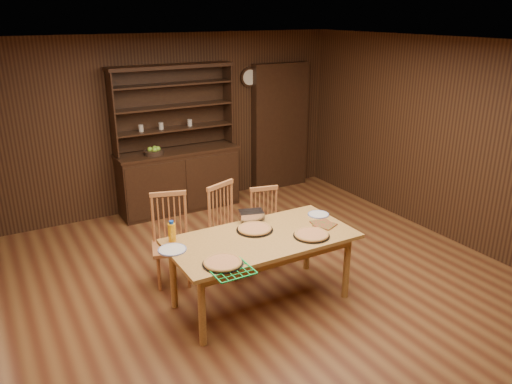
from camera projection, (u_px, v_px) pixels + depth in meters
floor at (273, 289)px, 5.50m from camera, size 6.00×6.00×0.00m
room_shell at (275, 151)px, 4.96m from camera, size 6.00×6.00×6.00m
china_hutch at (178, 172)px, 7.55m from camera, size 1.84×0.52×2.17m
doorway at (280, 127)px, 8.40m from camera, size 1.00×0.18×2.10m
wall_clock at (249, 77)px, 7.89m from camera, size 0.30×0.05×0.30m
dining_table at (262, 244)px, 5.05m from camera, size 1.89×0.94×0.75m
chair_left at (171, 235)px, 5.54m from camera, size 0.52×0.51×1.03m
chair_center at (227, 226)px, 5.74m from camera, size 0.56×0.54×1.06m
chair_right at (266, 222)px, 6.06m from camera, size 0.44×0.42×0.91m
pizza_left at (223, 263)px, 4.47m from camera, size 0.37×0.37×0.04m
pizza_right at (311, 235)px, 5.03m from camera, size 0.37×0.37×0.04m
pizza_center at (255, 229)px, 5.17m from camera, size 0.38×0.38×0.04m
cooling_rack at (231, 269)px, 4.38m from camera, size 0.46×0.46×0.02m
plate_left at (172, 250)px, 4.74m from camera, size 0.27×0.27×0.02m
plate_right at (318, 214)px, 5.55m from camera, size 0.24×0.24×0.02m
foil_dish at (251, 216)px, 5.40m from camera, size 0.30×0.25×0.10m
juice_bottle at (172, 232)px, 4.90m from camera, size 0.08×0.08×0.22m
pot_holder_a at (325, 225)px, 5.28m from camera, size 0.26×0.26×0.01m
pot_holder_b at (322, 224)px, 5.31m from camera, size 0.23×0.23×0.02m
fruit_bowl at (154, 151)px, 7.18m from camera, size 0.28×0.28×0.12m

